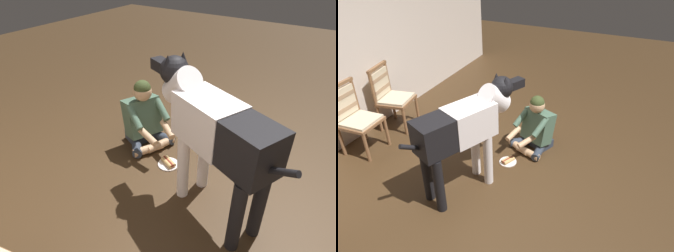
% 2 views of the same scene
% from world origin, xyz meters
% --- Properties ---
extents(ground_plane, '(14.19, 14.19, 0.00)m').
position_xyz_m(ground_plane, '(0.00, 0.00, 0.00)').
color(ground_plane, '#3F2B18').
extents(dining_chair_left_of_pair, '(0.49, 0.49, 0.98)m').
position_xyz_m(dining_chair_left_of_pair, '(-0.07, 2.26, 0.54)').
color(dining_chair_left_of_pair, brown).
rests_on(dining_chair_left_of_pair, ground).
extents(dining_chair_right_of_pair, '(0.54, 0.54, 0.98)m').
position_xyz_m(dining_chair_right_of_pair, '(0.62, 2.26, 0.54)').
color(dining_chair_right_of_pair, brown).
rests_on(dining_chair_right_of_pair, ground).
extents(person_sitting_on_floor, '(0.72, 0.62, 0.80)m').
position_xyz_m(person_sitting_on_floor, '(0.94, 0.05, 0.33)').
color(person_sitting_on_floor, '#2F3745').
rests_on(person_sitting_on_floor, ground).
extents(large_dog, '(1.52, 0.78, 1.28)m').
position_xyz_m(large_dog, '(-0.12, 0.51, 0.83)').
color(large_dog, white).
rests_on(large_dog, ground).
extents(hot_dog_on_plate, '(0.23, 0.23, 0.06)m').
position_xyz_m(hot_dog_on_plate, '(0.47, 0.25, 0.03)').
color(hot_dog_on_plate, white).
rests_on(hot_dog_on_plate, ground).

